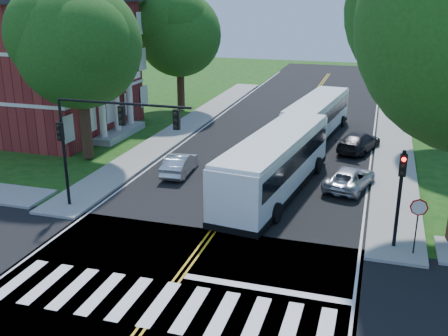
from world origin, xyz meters
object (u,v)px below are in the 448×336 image
at_px(bus_follow, 317,116).
at_px(suv, 350,178).
at_px(dark_sedan, 359,142).
at_px(signal_ne, 400,187).
at_px(hatchback, 180,164).
at_px(bus_lead, 275,163).
at_px(signal_nw, 102,130).

xyz_separation_m(bus_follow, suv, (3.31, -10.77, -0.97)).
bearing_deg(dark_sedan, signal_ne, 116.60).
distance_m(signal_ne, bus_follow, 18.83).
bearing_deg(signal_ne, hatchback, 152.62).
relative_size(bus_follow, hatchback, 2.99).
xyz_separation_m(bus_lead, dark_sedan, (4.09, 9.54, -1.06)).
distance_m(signal_ne, bus_lead, 8.40).
bearing_deg(signal_ne, bus_lead, 140.76).
bearing_deg(suv, signal_nw, 45.86).
xyz_separation_m(signal_ne, hatchback, (-12.68, 6.57, -2.30)).
distance_m(hatchback, dark_sedan, 13.21).
bearing_deg(suv, dark_sedan, -76.09).
xyz_separation_m(signal_nw, bus_lead, (7.62, 5.27, -2.63)).
bearing_deg(suv, hatchback, 17.41).
relative_size(signal_ne, suv, 1.00).
bearing_deg(bus_lead, signal_ne, 148.02).
xyz_separation_m(hatchback, suv, (10.26, 0.54, -0.04)).
relative_size(signal_nw, bus_lead, 0.55).
distance_m(signal_nw, bus_lead, 9.63).
xyz_separation_m(signal_ne, bus_follow, (-5.73, 17.88, -1.37)).
relative_size(bus_lead, bus_follow, 1.10).
relative_size(bus_follow, dark_sedan, 2.52).
height_order(bus_lead, suv, bus_lead).
bearing_deg(suv, signal_ne, 123.19).
bearing_deg(suv, bus_follow, -58.51).
height_order(hatchback, dark_sedan, dark_sedan).
bearing_deg(signal_ne, suv, 108.79).
height_order(signal_nw, dark_sedan, signal_nw).
xyz_separation_m(signal_ne, suv, (-2.42, 7.11, -2.34)).
bearing_deg(bus_lead, dark_sedan, -105.92).
distance_m(signal_ne, hatchback, 14.47).
distance_m(signal_nw, dark_sedan, 19.23).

